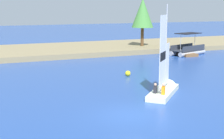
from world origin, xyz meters
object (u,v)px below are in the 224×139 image
channel_buoy (128,73)px  pontoon_boat (188,50)px  shoreline_tree_centre (143,13)px  wooden_dock (182,53)px  sailboat (166,86)px

channel_buoy → pontoon_boat: bearing=35.1°
shoreline_tree_centre → wooden_dock: bearing=-65.2°
pontoon_boat → channel_buoy: (-13.11, -9.21, -0.41)m
wooden_dock → pontoon_boat: 0.90m
wooden_dock → sailboat: sailboat is taller
shoreline_tree_centre → channel_buoy: (-9.71, -15.48, -5.07)m
sailboat → pontoon_boat: (13.03, 15.48, 0.20)m
shoreline_tree_centre → channel_buoy: size_ratio=13.82×
sailboat → channel_buoy: sailboat is taller
wooden_dock → channel_buoy: bearing=-142.4°
wooden_dock → pontoon_boat: (0.67, -0.36, 0.48)m
pontoon_boat → channel_buoy: pontoon_boat is taller
shoreline_tree_centre → pontoon_boat: size_ratio=1.23×
sailboat → channel_buoy: (-0.07, 6.27, -0.21)m
pontoon_boat → channel_buoy: 16.02m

